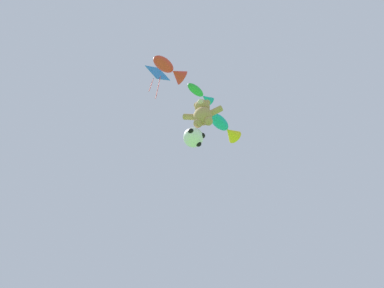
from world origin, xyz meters
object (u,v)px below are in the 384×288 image
(soccer_ball_kite, at_px, (194,138))
(fish_kite_crimson, at_px, (171,69))
(teddy_bear_kite, at_px, (203,113))
(diamond_kite, at_px, (157,75))
(fish_kite_teal, at_px, (225,128))
(fish_kite_emerald, at_px, (201,95))

(soccer_ball_kite, distance_m, fish_kite_crimson, 3.32)
(teddy_bear_kite, height_order, diamond_kite, diamond_kite)
(fish_kite_teal, distance_m, diamond_kite, 4.30)
(teddy_bear_kite, bearing_deg, fish_kite_emerald, 103.09)
(fish_kite_crimson, relative_size, diamond_kite, 0.46)
(fish_kite_teal, height_order, diamond_kite, diamond_kite)
(soccer_ball_kite, xyz_separation_m, fish_kite_crimson, (-0.55, -1.69, 2.81))
(teddy_bear_kite, distance_m, fish_kite_crimson, 2.39)
(fish_kite_crimson, bearing_deg, fish_kite_teal, 63.70)
(teddy_bear_kite, bearing_deg, soccer_ball_kite, 153.08)
(teddy_bear_kite, xyz_separation_m, diamond_kite, (-2.04, -0.73, 3.28))
(fish_kite_emerald, height_order, diamond_kite, diamond_kite)
(soccer_ball_kite, relative_size, fish_kite_teal, 0.43)
(teddy_bear_kite, xyz_separation_m, fish_kite_emerald, (-0.08, 0.32, 2.16))
(soccer_ball_kite, distance_m, fish_kite_emerald, 3.37)
(diamond_kite, bearing_deg, fish_kite_crimson, -35.23)
(diamond_kite, bearing_deg, fish_kite_emerald, 28.18)
(teddy_bear_kite, height_order, fish_kite_crimson, fish_kite_crimson)
(fish_kite_teal, xyz_separation_m, fish_kite_emerald, (-0.79, -1.66, 0.78))
(soccer_ball_kite, distance_m, diamond_kite, 4.84)
(teddy_bear_kite, relative_size, fish_kite_crimson, 1.09)
(diamond_kite, bearing_deg, soccer_ball_kite, 30.80)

